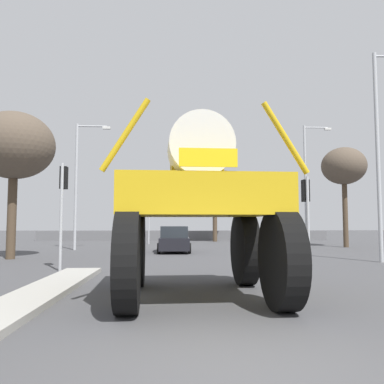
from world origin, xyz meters
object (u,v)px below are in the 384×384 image
(oversize_sprayer, at_px, (197,207))
(streetlight_far_right, at_px, (307,178))
(traffic_signal_near_right, at_px, (306,202))
(traffic_signal_far_left, at_px, (149,207))
(traffic_signal_near_left, at_px, (63,192))
(bare_tree_right, at_px, (344,167))
(streetlight_near_right, at_px, (380,146))
(bare_tree_left, at_px, (14,146))
(bare_tree_far_center, at_px, (215,186))
(sedan_ahead, at_px, (174,240))
(streetlight_far_left, at_px, (79,179))

(oversize_sprayer, height_order, streetlight_far_right, streetlight_far_right)
(oversize_sprayer, distance_m, traffic_signal_near_right, 6.92)
(traffic_signal_far_left, bearing_deg, traffic_signal_near_left, -96.80)
(traffic_signal_near_left, height_order, bare_tree_right, bare_tree_right)
(streetlight_near_right, xyz_separation_m, bare_tree_left, (-17.04, 2.23, 0.27))
(traffic_signal_near_right, xyz_separation_m, bare_tree_far_center, (-1.33, 21.09, 2.52))
(oversize_sprayer, bearing_deg, traffic_signal_far_left, 3.91)
(sedan_ahead, distance_m, bare_tree_right, 13.57)
(bare_tree_right, bearing_deg, sedan_ahead, -162.51)
(traffic_signal_near_left, distance_m, bare_tree_left, 6.43)
(traffic_signal_near_right, relative_size, bare_tree_left, 0.49)
(oversize_sprayer, bearing_deg, bare_tree_left, 37.63)
(streetlight_near_right, relative_size, bare_tree_left, 1.33)
(bare_tree_right, xyz_separation_m, bare_tree_far_center, (-8.35, 8.57, -0.62))
(traffic_signal_near_right, bearing_deg, bare_tree_far_center, 93.60)
(oversize_sprayer, height_order, traffic_signal_near_left, oversize_sprayer)
(oversize_sprayer, xyz_separation_m, bare_tree_left, (-8.38, 9.87, 3.32))
(streetlight_near_right, bearing_deg, bare_tree_left, 172.54)
(streetlight_far_left, xyz_separation_m, streetlight_far_right, (16.28, 4.13, 0.55))
(traffic_signal_near_right, relative_size, traffic_signal_far_left, 0.86)
(oversize_sprayer, bearing_deg, bare_tree_far_center, -9.47)
(oversize_sprayer, xyz_separation_m, sedan_ahead, (-0.57, 14.01, -1.41))
(traffic_signal_near_right, bearing_deg, sedan_ahead, 119.93)
(sedan_ahead, xyz_separation_m, traffic_signal_near_right, (5.02, -8.72, 1.82))
(traffic_signal_near_right, height_order, streetlight_far_right, streetlight_far_right)
(traffic_signal_near_left, height_order, traffic_signal_near_right, traffic_signal_near_left)
(bare_tree_left, distance_m, bare_tree_right, 21.39)
(oversize_sprayer, xyz_separation_m, bare_tree_right, (11.48, 17.81, 3.55))
(bare_tree_left, relative_size, bare_tree_right, 1.01)
(sedan_ahead, distance_m, streetlight_far_left, 7.47)
(streetlight_far_right, bearing_deg, sedan_ahead, -149.28)
(traffic_signal_far_left, distance_m, bare_tree_left, 14.17)
(traffic_signal_near_right, height_order, bare_tree_far_center, bare_tree_far_center)
(sedan_ahead, distance_m, bare_tree_left, 10.03)
(streetlight_far_left, height_order, streetlight_far_right, streetlight_far_right)
(traffic_signal_near_right, relative_size, streetlight_near_right, 0.37)
(sedan_ahead, bearing_deg, bare_tree_left, 117.90)
(traffic_signal_near_right, bearing_deg, oversize_sprayer, -130.08)
(traffic_signal_far_left, distance_m, bare_tree_right, 15.13)
(streetlight_far_left, height_order, bare_tree_far_center, streetlight_far_left)
(sedan_ahead, relative_size, streetlight_far_right, 0.45)
(traffic_signal_near_right, relative_size, streetlight_far_right, 0.38)
(sedan_ahead, distance_m, traffic_signal_near_left, 9.89)
(sedan_ahead, bearing_deg, streetlight_far_right, -59.35)
(oversize_sprayer, relative_size, sedan_ahead, 1.34)
(traffic_signal_far_left, bearing_deg, streetlight_near_right, -52.95)
(streetlight_near_right, distance_m, streetlight_far_right, 12.45)
(streetlight_far_right, height_order, bare_tree_far_center, streetlight_far_right)
(traffic_signal_near_right, height_order, bare_tree_right, bare_tree_right)
(streetlight_far_right, bearing_deg, bare_tree_far_center, 135.61)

